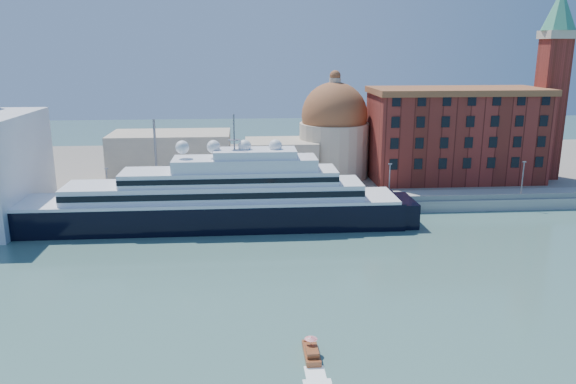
{
  "coord_description": "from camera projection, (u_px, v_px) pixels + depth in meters",
  "views": [
    {
      "loc": [
        -1.33,
        -85.4,
        34.93
      ],
      "look_at": [
        6.85,
        18.0,
        8.17
      ],
      "focal_mm": 35.0,
      "sensor_mm": 36.0,
      "label": 1
    }
  ],
  "objects": [
    {
      "name": "campanile",
      "position": [
        553.0,
        73.0,
        140.07
      ],
      "size": [
        8.4,
        8.4,
        47.0
      ],
      "color": "maroon",
      "rests_on": "land"
    },
    {
      "name": "ground",
      "position": [
        255.0,
        269.0,
        91.26
      ],
      "size": [
        400.0,
        400.0,
        0.0
      ],
      "primitive_type": "plane",
      "color": "#335957",
      "rests_on": "ground"
    },
    {
      "name": "warehouse",
      "position": [
        455.0,
        134.0,
        141.98
      ],
      "size": [
        43.0,
        19.0,
        23.25
      ],
      "color": "maroon",
      "rests_on": "land"
    },
    {
      "name": "church",
      "position": [
        274.0,
        144.0,
        144.73
      ],
      "size": [
        66.0,
        18.0,
        25.5
      ],
      "color": "beige",
      "rests_on": "land"
    },
    {
      "name": "superyacht",
      "position": [
        193.0,
        205.0,
        111.43
      ],
      "size": [
        88.27,
        12.24,
        26.38
      ],
      "color": "black",
      "rests_on": "ground"
    },
    {
      "name": "service_barge",
      "position": [
        28.0,
        229.0,
        108.57
      ],
      "size": [
        13.27,
        7.54,
        2.83
      ],
      "rotation": [
        0.0,
        0.0,
        -0.28
      ],
      "color": "white",
      "rests_on": "ground"
    },
    {
      "name": "land",
      "position": [
        249.0,
        168.0,
        163.41
      ],
      "size": [
        260.0,
        72.0,
        2.0
      ],
      "primitive_type": "cube",
      "color": "slate",
      "rests_on": "ground"
    },
    {
      "name": "quay_fence",
      "position": [
        252.0,
        202.0,
        118.96
      ],
      "size": [
        180.0,
        0.1,
        1.2
      ],
      "primitive_type": "cube",
      "color": "slate",
      "rests_on": "quay"
    },
    {
      "name": "lamp_posts",
      "position": [
        191.0,
        169.0,
        118.98
      ],
      "size": [
        120.8,
        2.4,
        18.0
      ],
      "color": "slate",
      "rests_on": "quay"
    },
    {
      "name": "water_taxi",
      "position": [
        311.0,
        352.0,
        65.21
      ],
      "size": [
        1.74,
        5.18,
        2.46
      ],
      "rotation": [
        0.0,
        0.0,
        0.0
      ],
      "color": "maroon",
      "rests_on": "ground"
    },
    {
      "name": "quay",
      "position": [
        251.0,
        205.0,
        123.77
      ],
      "size": [
        180.0,
        10.0,
        2.5
      ],
      "primitive_type": "cube",
      "color": "gray",
      "rests_on": "ground"
    }
  ]
}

